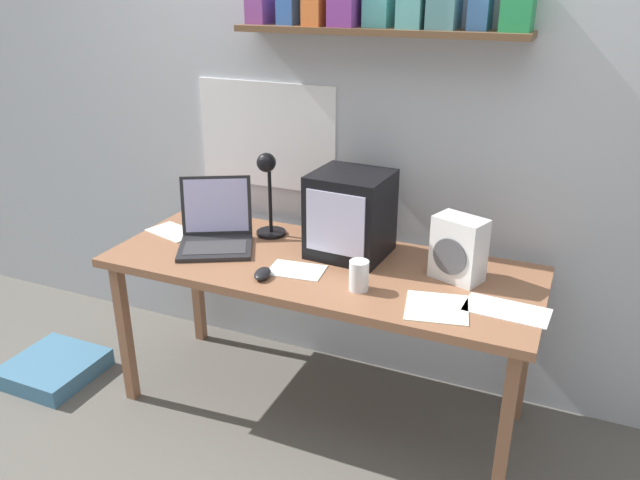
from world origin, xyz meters
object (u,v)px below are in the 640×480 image
object	(u,v)px
corner_desk	(320,276)
crt_monitor	(350,214)
open_notebook	(173,232)
printed_handout	(437,307)
floor_cushion	(54,368)
laptop	(216,229)
desk_lamp	(268,187)
juice_glass	(359,277)
computer_mouse	(262,274)
space_heater	(459,249)
loose_paper_near_laptop	(507,310)
loose_paper_near_monitor	(296,270)

from	to	relation	value
corner_desk	crt_monitor	bearing A→B (deg)	60.76
crt_monitor	open_notebook	bearing A→B (deg)	-169.76
printed_handout	floor_cushion	size ratio (longest dim) A/B	0.65
laptop	desk_lamp	distance (m)	0.29
corner_desk	floor_cushion	size ratio (longest dim) A/B	4.45
juice_glass	computer_mouse	distance (m)	0.38
juice_glass	space_heater	size ratio (longest dim) A/B	0.46
floor_cushion	juice_glass	bearing A→B (deg)	5.44
open_notebook	juice_glass	bearing A→B (deg)	-11.34
loose_paper_near_laptop	floor_cushion	xyz separation A→B (m)	(-2.00, -0.20, -0.66)
crt_monitor	open_notebook	xyz separation A→B (m)	(-0.81, -0.10, -0.17)
crt_monitor	loose_paper_near_monitor	xyz separation A→B (m)	(-0.13, -0.24, -0.17)
corner_desk	printed_handout	distance (m)	0.55
computer_mouse	printed_handout	size ratio (longest dim) A/B	0.45
crt_monitor	corner_desk	bearing A→B (deg)	-115.82
desk_lamp	loose_paper_near_laptop	bearing A→B (deg)	-29.33
computer_mouse	printed_handout	distance (m)	0.67
floor_cushion	loose_paper_near_laptop	bearing A→B (deg)	5.60
computer_mouse	loose_paper_near_monitor	bearing A→B (deg)	48.78
open_notebook	floor_cushion	bearing A→B (deg)	-147.21
space_heater	loose_paper_near_monitor	size ratio (longest dim) A/B	1.07
loose_paper_near_laptop	open_notebook	size ratio (longest dim) A/B	1.12
loose_paper_near_monitor	loose_paper_near_laptop	bearing A→B (deg)	0.19
loose_paper_near_monitor	desk_lamp	bearing A→B (deg)	134.15
crt_monitor	open_notebook	size ratio (longest dim) A/B	1.32
desk_lamp	floor_cushion	bearing A→B (deg)	-169.40
desk_lamp	computer_mouse	bearing A→B (deg)	-81.39
desk_lamp	computer_mouse	distance (m)	0.46
corner_desk	laptop	xyz separation A→B (m)	(-0.49, 0.00, 0.13)
computer_mouse	crt_monitor	bearing A→B (deg)	56.90
space_heater	crt_monitor	bearing A→B (deg)	-167.34
laptop	printed_handout	xyz separation A→B (m)	(1.01, -0.18, -0.07)
computer_mouse	open_notebook	world-z (taller)	computer_mouse
desk_lamp	juice_glass	world-z (taller)	desk_lamp
laptop	space_heater	distance (m)	1.02
space_heater	printed_handout	xyz separation A→B (m)	(-0.01, -0.26, -0.12)
open_notebook	corner_desk	bearing A→B (deg)	-2.89
computer_mouse	printed_handout	world-z (taller)	computer_mouse
corner_desk	open_notebook	bearing A→B (deg)	177.11
open_notebook	floor_cushion	world-z (taller)	open_notebook
printed_handout	desk_lamp	bearing A→B (deg)	157.73
open_notebook	computer_mouse	bearing A→B (deg)	-22.61
printed_handout	loose_paper_near_monitor	xyz separation A→B (m)	(-0.58, 0.08, -0.00)
laptop	space_heater	world-z (taller)	laptop
space_heater	floor_cushion	size ratio (longest dim) A/B	0.63
laptop	desk_lamp	size ratio (longest dim) A/B	1.06
loose_paper_near_monitor	floor_cushion	xyz separation A→B (m)	(-1.20, -0.19, -0.66)
loose_paper_near_laptop	open_notebook	distance (m)	1.49
corner_desk	printed_handout	bearing A→B (deg)	-18.95
crt_monitor	computer_mouse	world-z (taller)	crt_monitor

